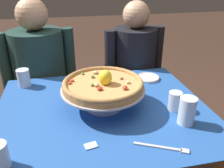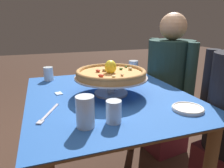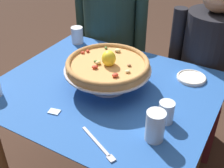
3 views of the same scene
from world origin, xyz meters
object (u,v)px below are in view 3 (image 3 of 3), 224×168
water_glass_front_right (155,128)px  diner_right (203,79)px  water_glass_back_left (77,36)px  side_plate (191,78)px  pizza_stand (108,73)px  sugar_packet (54,112)px  diner_left (110,46)px  dinner_fork (99,145)px  water_glass_side_right (166,113)px  pizza (108,64)px

water_glass_front_right → diner_right: size_ratio=0.11×
water_glass_back_left → side_plate: size_ratio=0.70×
pizza_stand → water_glass_back_left: bearing=141.7°
water_glass_back_left → water_glass_front_right: bearing=-36.1°
pizza_stand → side_plate: 0.44m
water_glass_front_right → sugar_packet: (-0.44, -0.07, -0.05)m
pizza_stand → diner_left: 0.76m
dinner_fork → diner_left: (-0.53, 1.00, -0.14)m
water_glass_side_right → water_glass_back_left: size_ratio=0.92×
pizza → side_plate: 0.45m
pizza → diner_left: bearing=119.3°
water_glass_side_right → water_glass_front_right: bearing=-90.3°
water_glass_back_left → sugar_packet: bearing=-62.8°
diner_left → water_glass_front_right: bearing=-51.0°
side_plate → diner_right: size_ratio=0.13×
pizza → water_glass_back_left: (-0.42, 0.33, -0.08)m
dinner_fork → side_plate: bearing=75.7°
diner_right → pizza_stand: bearing=-120.2°
water_glass_side_right → dinner_fork: bearing=-122.4°
pizza_stand → pizza: (0.00, -0.00, 0.05)m
water_glass_back_left → water_glass_side_right: bearing=-29.8°
dinner_fork → diner_left: bearing=118.1°
pizza → water_glass_front_right: bearing=-33.2°
sugar_packet → diner_right: bearing=63.1°
pizza → sugar_packet: bearing=-109.4°
diner_left → sugar_packet: bearing=-74.6°
sugar_packet → diner_left: size_ratio=0.04×
water_glass_front_right → side_plate: 0.50m
side_plate → diner_left: (-0.69, 0.36, -0.14)m
pizza_stand → sugar_packet: size_ratio=8.32×
pizza_stand → water_glass_back_left: (-0.42, 0.33, -0.03)m
pizza → water_glass_side_right: bearing=-16.9°
diner_left → diner_right: bearing=-3.6°
pizza_stand → side_plate: (0.34, 0.27, -0.07)m
water_glass_front_right → diner_right: bearing=89.5°
water_glass_side_right → dinner_fork: water_glass_side_right is taller
dinner_fork → diner_left: diner_left is taller
pizza → water_glass_back_left: size_ratio=3.81×
water_glass_back_left → dinner_fork: (0.60, -0.69, -0.04)m
dinner_fork → sugar_packet: bearing=165.4°
water_glass_side_right → water_glass_front_right: water_glass_front_right is taller
side_plate → diner_left: 0.80m
water_glass_side_right → water_glass_front_right: (-0.00, -0.12, 0.01)m
sugar_packet → diner_left: diner_left is taller
pizza_stand → diner_left: bearing=119.3°
sugar_packet → water_glass_front_right: bearing=8.6°
dinner_fork → diner_right: bearing=79.9°
side_plate → diner_right: diner_right is taller
water_glass_front_right → diner_left: bearing=129.0°
water_glass_back_left → dinner_fork: 0.92m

